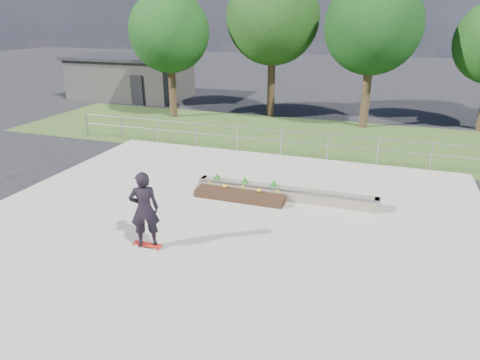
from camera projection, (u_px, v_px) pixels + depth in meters
The scene contains 11 objects.
ground at pixel (216, 234), 12.00m from camera, with size 120.00×120.00×0.00m, color black.
grass_verge at pixel (297, 136), 21.70m from camera, with size 30.00×8.00×0.02m, color #2F471C.
concrete_slab at pixel (216, 233), 11.99m from camera, with size 15.00×15.00×0.06m, color gray.
fence at pixel (281, 139), 18.34m from camera, with size 20.06×0.06×1.20m.
building at pixel (131, 77), 31.59m from camera, with size 8.40×5.40×3.00m.
tree_far_left at pixel (169, 32), 24.15m from camera, with size 4.55×4.55×7.15m.
tree_mid_left at pixel (273, 18), 23.97m from camera, with size 5.25×5.25×8.25m.
tree_mid_right at pixel (373, 26), 21.55m from camera, with size 4.90×4.90×7.70m.
grind_ledge at pixel (285, 193), 14.07m from camera, with size 6.00×0.44×0.43m.
planter_bed at pixel (243, 191), 14.32m from camera, with size 3.00×1.20×0.61m.
skateboarder at pixel (144, 209), 10.81m from camera, with size 0.87×0.77×2.10m.
Camera 1 is at (4.11, -9.85, 5.73)m, focal length 32.00 mm.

